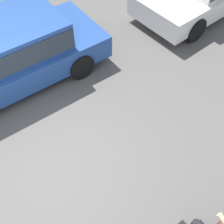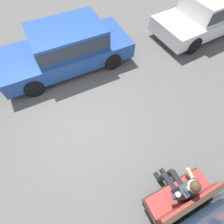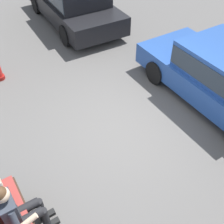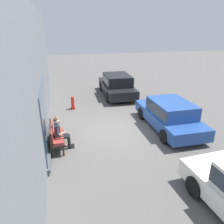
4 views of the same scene
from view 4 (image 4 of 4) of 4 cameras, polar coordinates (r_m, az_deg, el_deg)
The scene contains 7 objects.
ground_plane at distance 10.63m, azimuth 1.30°, elevation -4.59°, with size 60.00×60.00×0.00m, color #565451.
building_facade at distance 9.42m, azimuth -19.11°, elevation 8.26°, with size 18.00×0.51×5.44m.
bench at distance 9.10m, azimuth -14.75°, elevation -5.83°, with size 1.46×0.55×1.04m.
person_on_phone at distance 8.99m, azimuth -13.38°, elevation -5.15°, with size 0.73×0.74×1.38m.
parked_car_mid at distance 10.83m, azimuth 14.87°, elevation -0.40°, with size 4.42×1.98×1.41m.
parked_car_far at distance 15.58m, azimuth 1.31°, elevation 7.28°, with size 4.69×2.16×1.53m.
fire_hydrant at distance 13.28m, azimuth -10.22°, elevation 2.37°, with size 0.38×0.26×0.81m.
Camera 4 is at (-9.18, 2.60, 4.70)m, focal length 35.00 mm.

